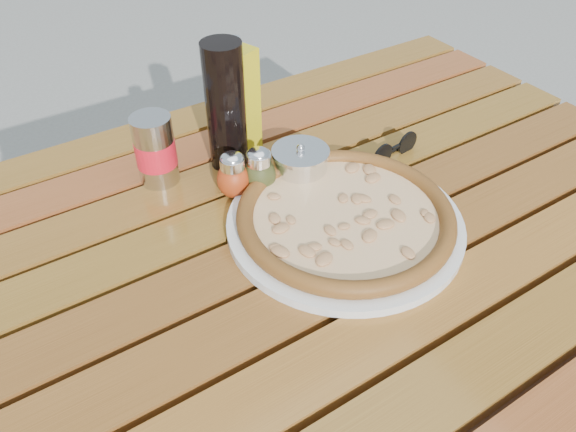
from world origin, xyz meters
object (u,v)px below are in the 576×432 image
pizza (345,215)px  oregano_shaker (259,171)px  table (295,274)px  plate (345,223)px  dark_bottle (226,107)px  olive_oil_cruet (238,101)px  sunglasses (394,150)px  parmesan_tin (300,165)px  soda_can (155,150)px  pepper_shaker (233,176)px

pizza → oregano_shaker: bearing=112.5°
table → plate: size_ratio=3.89×
plate → pizza: 0.02m
table → plate: plate is taller
pizza → oregano_shaker: (-0.06, 0.15, 0.02)m
dark_bottle → olive_oil_cruet: (0.04, 0.03, -0.01)m
plate → pizza: size_ratio=0.86×
dark_bottle → oregano_shaker: bearing=-88.1°
table → sunglasses: 0.29m
pizza → parmesan_tin: size_ratio=3.58×
oregano_shaker → soda_can: soda_can is taller
table → parmesan_tin: size_ratio=11.93×
sunglasses → plate: bearing=-157.1°
sunglasses → table: bearing=-168.2°
table → plate: (0.08, -0.02, 0.08)m
olive_oil_cruet → sunglasses: bearing=-38.6°
pizza → sunglasses: sunglasses is taller
oregano_shaker → parmesan_tin: size_ratio=0.70×
pepper_shaker → sunglasses: (0.29, -0.06, -0.02)m
plate → olive_oil_cruet: 0.29m
pizza → sunglasses: bearing=29.0°
olive_oil_cruet → pepper_shaker: bearing=-123.7°
plate → sunglasses: (0.19, 0.10, 0.01)m
oregano_shaker → dark_bottle: 0.12m
plate → pizza: (0.00, -0.00, 0.02)m
pepper_shaker → table: bearing=-80.2°
table → pizza: 0.13m
pizza → dark_bottle: dark_bottle is taller
pepper_shaker → parmesan_tin: size_ratio=0.70×
table → pizza: (0.08, -0.02, 0.10)m
plate → sunglasses: sunglasses is taller
sunglasses → pepper_shaker: bearing=162.8°
oregano_shaker → soda_can: bearing=137.3°
table → plate: 0.12m
dark_bottle → soda_can: (-0.12, 0.02, -0.05)m
table → oregano_shaker: oregano_shaker is taller
plate → soda_can: (-0.19, 0.27, 0.05)m
dark_bottle → sunglasses: size_ratio=2.00×
olive_oil_cruet → parmesan_tin: bearing=-74.9°
sunglasses → pizza: bearing=-157.1°
plate → dark_bottle: dark_bottle is taller
pepper_shaker → oregano_shaker: 0.04m
oregano_shaker → sunglasses: oregano_shaker is taller
pepper_shaker → sunglasses: 0.30m
pepper_shaker → pizza: bearing=-57.4°
dark_bottle → sunglasses: bearing=-29.6°
table → pepper_shaker: 0.18m
dark_bottle → sunglasses: dark_bottle is taller
pizza → oregano_shaker: 0.16m
oregano_shaker → plate: bearing=-67.5°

